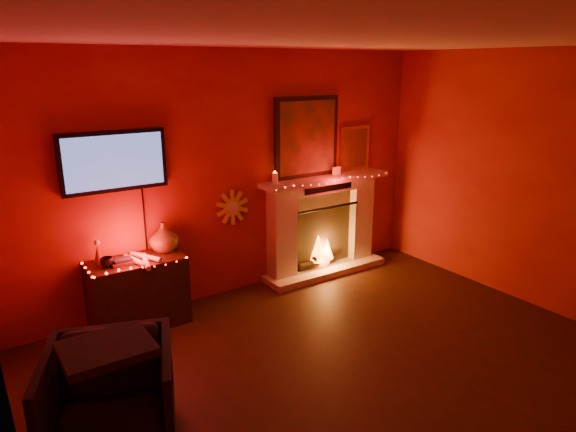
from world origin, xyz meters
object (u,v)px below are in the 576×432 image
Objects in this scene: sunburst_clock at (232,207)px; console_table at (140,288)px; fireplace at (322,216)px; tv at (114,162)px; armchair at (111,400)px.

sunburst_clock is 0.40× the size of console_table.
fireplace is 1.76× the size of tv.
console_table is (-1.17, -0.22, -0.60)m from sunburst_clock.
fireplace reaches higher than console_table.
fireplace reaches higher than armchair.
tv is at bearing -178.76° from sunburst_clock.
armchair is (-0.73, -1.62, -0.02)m from console_table.
sunburst_clock is 0.48× the size of armchair.
tv is 1.48× the size of armchair.
sunburst_clock is at bearing 1.24° from tv.
fireplace is at bearing 3.01° from console_table.
console_table is at bearing -66.95° from tv.
tv is 1.23× the size of console_table.
tv is at bearing 90.48° from armchair.
fireplace is at bearing -1.50° from tv.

